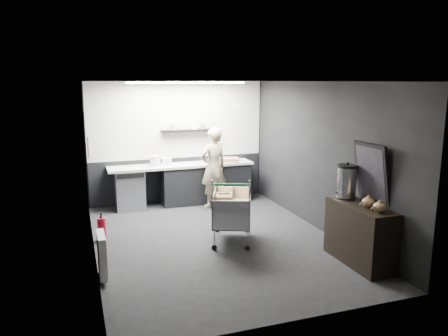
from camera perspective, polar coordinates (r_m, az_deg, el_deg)
name	(u,v)px	position (r m, az deg, el deg)	size (l,w,h in m)	color
floor	(215,240)	(7.65, -1.12, -9.41)	(5.50, 5.50, 0.00)	black
ceiling	(215,81)	(7.15, -1.21, 11.25)	(5.50, 5.50, 0.00)	white
wall_back	(178,142)	(9.90, -6.05, 3.38)	(5.50, 5.50, 0.00)	black
wall_front	(293,209)	(4.81, 8.96, -5.25)	(5.50, 5.50, 0.00)	black
wall_left	(90,172)	(6.95, -17.06, -0.46)	(5.50, 5.50, 0.00)	black
wall_right	(320,157)	(8.11, 12.42, 1.42)	(5.50, 5.50, 0.00)	black
kitchen_wall_panel	(178,120)	(9.83, -6.09, 6.26)	(3.95, 0.02, 1.70)	#B9B9B5
dado_panel	(179,179)	(10.04, -5.92, -1.44)	(3.95, 0.02, 1.00)	black
floating_shelf	(188,130)	(9.79, -4.77, 4.91)	(1.20, 0.22, 0.04)	black
wall_clock	(237,105)	(10.20, 1.66, 8.19)	(0.20, 0.20, 0.03)	white
poster	(88,147)	(8.20, -17.36, 2.68)	(0.02, 0.30, 0.40)	white
poster_red_band	(88,143)	(8.19, -17.35, 3.17)	(0.01, 0.22, 0.10)	red
radiator	(102,255)	(6.37, -15.67, -10.86)	(0.10, 0.50, 0.60)	white
ceiling_strip	(187,83)	(8.93, -4.90, 11.04)	(2.40, 0.20, 0.04)	white
prep_counter	(188,183)	(9.78, -4.73, -2.01)	(3.20, 0.61, 0.90)	black
person	(213,168)	(9.39, -1.39, 0.05)	(0.64, 0.42, 1.74)	beige
shopping_cart	(231,210)	(7.46, 0.97, -5.54)	(0.97, 1.25, 1.14)	silver
sideboard	(359,226)	(6.90, 17.28, -7.20)	(0.52, 1.22, 1.82)	black
fire_extinguisher	(102,228)	(7.87, -15.67, -7.49)	(0.14, 0.14, 0.47)	red
cardboard_box	(228,160)	(9.90, 0.58, 1.07)	(0.44, 0.34, 0.09)	#967550
pink_tub	(155,161)	(9.52, -8.98, 0.93)	(0.22, 0.22, 0.22)	silver
white_container	(167,162)	(9.53, -7.45, 0.78)	(0.18, 0.14, 0.16)	white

